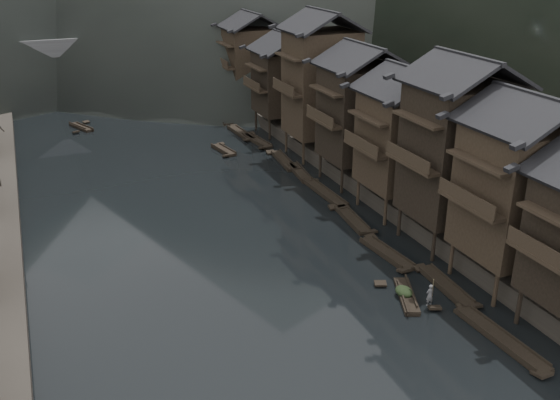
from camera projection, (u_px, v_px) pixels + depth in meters
water at (280, 325)px, 40.06m from camera, size 300.00×300.00×0.00m
right_bank at (403, 111)px, 86.11m from camera, size 40.00×200.00×1.80m
stilt_houses at (370, 100)px, 59.14m from camera, size 9.00×67.60×16.27m
moored_sampans at (300, 176)px, 64.65m from camera, size 2.93×68.14×0.47m
midriver_boats at (137, 125)px, 82.02m from camera, size 16.55×29.73×0.45m
stone_bridge at (107, 59)px, 99.35m from camera, size 40.00×6.00×9.00m
hero_sampan at (407, 295)px, 43.05m from camera, size 2.74×4.97×0.44m
cargo_heap at (404, 287)px, 42.98m from camera, size 1.11×1.45×0.67m
boatman at (430, 292)px, 41.51m from camera, size 0.60×0.42×1.58m
bamboo_pole at (436, 260)px, 40.65m from camera, size 1.74×2.13×3.21m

